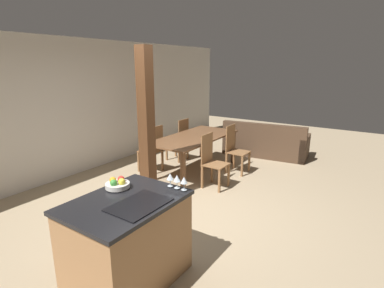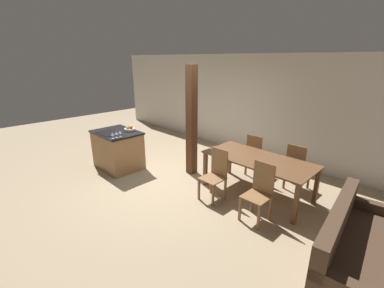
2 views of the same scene
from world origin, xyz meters
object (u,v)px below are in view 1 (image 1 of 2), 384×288
at_px(dining_table, 194,141).
at_px(dining_chair_near_right, 235,148).
at_px(dining_chair_far_right, 180,139).
at_px(timber_post, 147,129).
at_px(wine_glass_far, 170,177).
at_px(dining_chair_near_left, 212,160).
at_px(dining_chair_far_left, 153,148).
at_px(kitchen_island, 128,241).
at_px(fruit_bowl, 118,184).
at_px(wine_glass_near, 184,180).
at_px(couch, 265,144).
at_px(wine_glass_middle, 177,179).

bearing_deg(dining_table, dining_chair_near_right, -56.26).
xyz_separation_m(dining_chair_far_right, timber_post, (-2.09, -0.90, 0.73)).
relative_size(wine_glass_far, dining_chair_far_right, 0.15).
relative_size(dining_chair_near_left, dining_chair_far_right, 1.00).
bearing_deg(wine_glass_far, dining_chair_far_right, 34.62).
relative_size(dining_chair_far_left, timber_post, 0.40).
distance_m(kitchen_island, wine_glass_far, 0.78).
relative_size(kitchen_island, fruit_bowl, 4.49).
bearing_deg(kitchen_island, wine_glass_near, -35.28).
relative_size(dining_chair_near_right, dining_chair_far_right, 1.00).
height_order(wine_glass_far, dining_chair_far_left, wine_glass_far).
relative_size(wine_glass_near, couch, 0.07).
relative_size(wine_glass_far, dining_chair_far_left, 0.15).
distance_m(wine_glass_middle, wine_glass_far, 0.09).
bearing_deg(dining_chair_near_left, kitchen_island, -168.22).
height_order(dining_chair_near_left, dining_chair_near_right, same).
distance_m(dining_table, dining_chair_far_right, 0.86).
relative_size(fruit_bowl, dining_chair_far_left, 0.26).
xyz_separation_m(fruit_bowl, wine_glass_near, (0.34, -0.63, 0.07)).
distance_m(kitchen_island, dining_chair_near_left, 2.70).
bearing_deg(timber_post, dining_table, 6.95).
distance_m(wine_glass_middle, dining_chair_near_left, 2.36).
relative_size(dining_table, timber_post, 0.85).
relative_size(dining_chair_far_left, dining_chair_far_right, 1.00).
height_order(dining_chair_near_left, dining_chair_far_left, same).
distance_m(fruit_bowl, wine_glass_far, 0.56).
height_order(fruit_bowl, dining_table, fruit_bowl).
xyz_separation_m(fruit_bowl, wine_glass_far, (0.34, -0.44, 0.07)).
height_order(dining_table, timber_post, timber_post).
bearing_deg(dining_chair_far_left, dining_chair_near_right, 123.74).
xyz_separation_m(dining_chair_near_left, dining_chair_far_left, (0.00, 1.41, 0.00)).
bearing_deg(couch, timber_post, 73.94).
relative_size(fruit_bowl, dining_chair_near_left, 0.26).
xyz_separation_m(wine_glass_middle, dining_chair_near_right, (3.09, 0.81, -0.53)).
bearing_deg(wine_glass_far, dining_chair_near_right, 13.17).
xyz_separation_m(wine_glass_near, couch, (4.59, 0.80, -0.75)).
xyz_separation_m(kitchen_island, timber_post, (1.50, 1.06, 0.77)).
distance_m(kitchen_island, couch, 5.12).
bearing_deg(kitchen_island, couch, 5.01).
height_order(fruit_bowl, wine_glass_middle, wine_glass_middle).
bearing_deg(fruit_bowl, wine_glass_middle, -57.61).
bearing_deg(wine_glass_near, kitchen_island, 144.72).
height_order(wine_glass_far, couch, wine_glass_far).
xyz_separation_m(dining_chair_near_left, dining_chair_near_right, (0.94, 0.00, 0.00)).
distance_m(dining_chair_near_right, timber_post, 2.27).
height_order(dining_chair_far_left, timber_post, timber_post).
bearing_deg(wine_glass_near, couch, 9.87).
bearing_deg(dining_table, couch, -22.31).
height_order(kitchen_island, dining_chair_far_right, dining_chair_far_right).
distance_m(dining_chair_near_left, dining_chair_far_right, 1.70).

